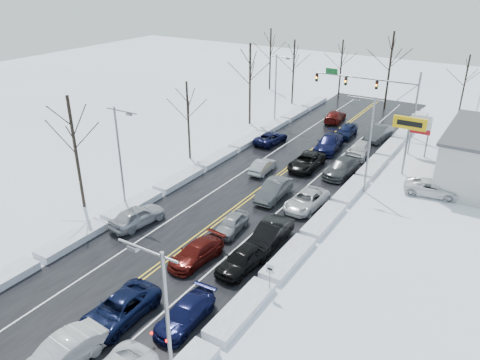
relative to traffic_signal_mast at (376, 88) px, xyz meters
The scene contains 41 objects.
ground 28.73m from the traffic_signal_mast, 97.02° to the right, with size 160.00×160.00×0.00m, color white.
road_surface 26.78m from the traffic_signal_mast, 97.55° to the right, with size 14.00×84.00×0.01m, color black.
snow_bank_left 28.77m from the traffic_signal_mast, 113.03° to the right, with size 1.67×72.00×0.56m, color white.
snow_bank_right 26.88m from the traffic_signal_mast, 80.92° to the right, with size 1.67×72.00×0.56m, color white.
traffic_signal_mast is the anchor object (origin of this frame).
tires_plus_sign 13.92m from the traffic_signal_mast, 59.54° to the right, with size 3.20×0.34×6.00m.
used_vehicles_sign 9.50m from the traffic_signal_mast, 40.34° to the right, with size 2.20×0.22×4.65m.
speed_limit_sign 36.51m from the traffic_signal_mast, 82.48° to the right, with size 0.55×0.09×2.35m.
streetlight_se 46.25m from the traffic_signal_mast, 83.98° to the right, with size 3.20×0.25×9.00m.
streetlight_ne 18.63m from the traffic_signal_mast, 74.91° to the right, with size 3.20×0.25×9.00m.
streetlight_sw 34.08m from the traffic_signal_mast, 110.16° to the right, with size 3.20×0.25×9.00m.
streetlight_nw 12.40m from the traffic_signal_mast, 161.23° to the right, with size 3.20×0.25×9.00m.
tree_left_b 37.16m from the traffic_signal_mast, 113.74° to the right, with size 4.00×4.00×10.00m.
tree_left_c 24.38m from the traffic_signal_mast, 124.90° to the right, with size 3.40×3.40×8.50m.
tree_left_d 15.93m from the traffic_signal_mast, 157.76° to the right, with size 4.20×4.20×10.50m.
tree_left_e 15.51m from the traffic_signal_mast, 157.13° to the left, with size 3.80×3.80×9.50m.
tree_far_a 24.63m from the traffic_signal_mast, 150.75° to the left, with size 4.00×4.00×10.00m.
tree_far_b 16.10m from the traffic_signal_mast, 125.98° to the left, with size 3.60×3.60×9.00m.
tree_far_c 11.32m from the traffic_signal_mast, 97.48° to the left, with size 4.40×4.40×11.00m.
tree_far_d 15.16m from the traffic_signal_mast, 55.64° to the left, with size 3.40×3.40×8.50m.
queued_car_2 43.20m from the traffic_signal_mast, 92.34° to the right, with size 2.53×5.48×1.52m, color black.
queued_car_3 35.91m from the traffic_signal_mast, 92.45° to the right, with size 1.96×4.81×1.40m, color #460C09.
queued_car_4 31.16m from the traffic_signal_mast, 93.04° to the right, with size 1.61×4.01×1.37m, color gray.
queued_car_5 24.38m from the traffic_signal_mast, 93.68° to the right, with size 1.73×4.97×1.64m, color #414446.
queued_car_6 16.83m from the traffic_signal_mast, 96.77° to the right, with size 2.50×5.41×1.50m, color black.
queued_car_7 11.24m from the traffic_signal_mast, 101.08° to the right, with size 2.40×5.90×1.71m, color black.
queued_car_8 7.08m from the traffic_signal_mast, 114.09° to the right, with size 1.84×4.57×1.56m, color black.
queued_car_11 41.35m from the traffic_signal_mast, 87.52° to the right, with size 1.89×4.66×1.35m, color black.
queued_car_12 34.96m from the traffic_signal_mast, 86.99° to the right, with size 1.90×4.73×1.61m, color black.
queued_car_13 31.20m from the traffic_signal_mast, 86.51° to the right, with size 1.78×5.11×1.68m, color black.
queued_car_14 24.50m from the traffic_signal_mast, 85.77° to the right, with size 2.39×5.17×1.44m, color silver.
queued_car_15 16.48m from the traffic_signal_mast, 83.35° to the right, with size 2.22×5.46×1.59m, color #3A3D3F.
queued_car_16 11.31m from the traffic_signal_mast, 79.92° to the right, with size 1.90×4.72×1.61m, color silver.
queued_car_17 6.58m from the traffic_signal_mast, 58.34° to the right, with size 1.82×5.23×1.72m, color #3C3F41.
oncoming_car_0 20.56m from the traffic_signal_mast, 105.30° to the right, with size 1.42×4.06×1.34m, color #9EA0A5.
oncoming_car_1 15.12m from the traffic_signal_mast, 127.59° to the right, with size 2.27×4.93×1.37m, color black.
oncoming_car_2 7.68m from the traffic_signal_mast, 169.72° to the left, with size 2.07×5.09×1.48m, color #4B0B0A.
oncoming_car_3 35.36m from the traffic_signal_mast, 104.41° to the right, with size 1.95×4.85×1.65m, color #9FA2A7.
parked_car_0 19.49m from the traffic_signal_mast, 55.21° to the right, with size 2.36×5.11×1.42m, color white.
parked_car_1 19.09m from the traffic_signal_mast, 41.62° to the right, with size 2.12×5.22×1.51m, color #9B9EA3.
parked_car_2 14.42m from the traffic_signal_mast, 28.60° to the right, with size 1.62×4.03×1.37m, color black.
Camera 1 is at (19.48, -29.71, 19.48)m, focal length 35.00 mm.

